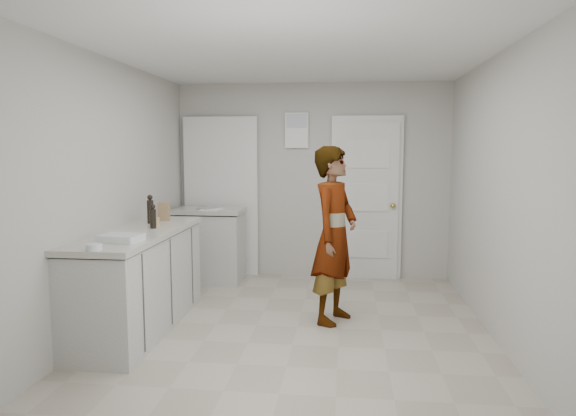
# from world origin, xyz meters

# --- Properties ---
(ground) EXTENTS (4.00, 4.00, 0.00)m
(ground) POSITION_xyz_m (0.00, 0.00, 0.00)
(ground) COLOR #A39A88
(ground) RESTS_ON ground
(room_shell) EXTENTS (4.00, 4.00, 4.00)m
(room_shell) POSITION_xyz_m (-0.17, 1.95, 1.02)
(room_shell) COLOR #B2B0A8
(room_shell) RESTS_ON ground
(main_counter) EXTENTS (0.64, 1.96, 0.93)m
(main_counter) POSITION_xyz_m (-1.45, -0.20, 0.43)
(main_counter) COLOR silver
(main_counter) RESTS_ON ground
(side_counter) EXTENTS (0.84, 0.61, 0.93)m
(side_counter) POSITION_xyz_m (-1.25, 1.55, 0.43)
(side_counter) COLOR silver
(side_counter) RESTS_ON ground
(person) EXTENTS (0.61, 0.73, 1.69)m
(person) POSITION_xyz_m (0.33, 0.22, 0.85)
(person) COLOR silver
(person) RESTS_ON ground
(cake_mix_box) EXTENTS (0.12, 0.07, 0.19)m
(cake_mix_box) POSITION_xyz_m (-1.43, 0.43, 1.02)
(cake_mix_box) COLOR olive
(cake_mix_box) RESTS_ON main_counter
(spice_jar) EXTENTS (0.05, 0.05, 0.08)m
(spice_jar) POSITION_xyz_m (-1.39, 0.13, 0.96)
(spice_jar) COLOR tan
(spice_jar) RESTS_ON main_counter
(oil_cruet_a) EXTENTS (0.06, 0.06, 0.23)m
(oil_cruet_a) POSITION_xyz_m (-1.36, -0.06, 1.03)
(oil_cruet_a) COLOR black
(oil_cruet_a) RESTS_ON main_counter
(oil_cruet_b) EXTENTS (0.06, 0.06, 0.29)m
(oil_cruet_b) POSITION_xyz_m (-1.50, 0.25, 1.06)
(oil_cruet_b) COLOR black
(oil_cruet_b) RESTS_ON main_counter
(baking_dish) EXTENTS (0.35, 0.27, 0.06)m
(baking_dish) POSITION_xyz_m (-1.36, -0.74, 0.95)
(baking_dish) COLOR silver
(baking_dish) RESTS_ON main_counter
(egg_bowl) EXTENTS (0.12, 0.12, 0.04)m
(egg_bowl) POSITION_xyz_m (-1.41, -1.10, 0.95)
(egg_bowl) COLOR silver
(egg_bowl) RESTS_ON main_counter
(papers) EXTENTS (0.25, 0.31, 0.01)m
(papers) POSITION_xyz_m (-1.19, 1.45, 0.93)
(papers) COLOR white
(papers) RESTS_ON side_counter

